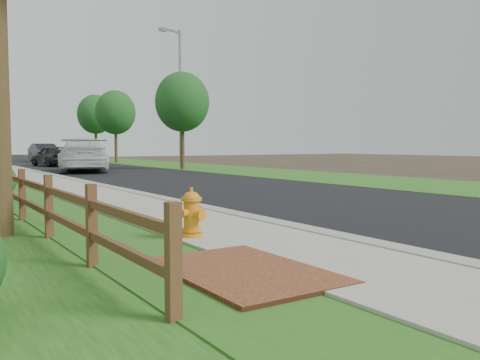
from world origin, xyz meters
TOP-DOWN VIEW (x-y plane):
  - ground at (0.00, 0.00)m, footprint 120.00×120.00m
  - road at (4.60, 35.00)m, footprint 8.00×90.00m
  - curb at (0.40, 35.00)m, footprint 0.40×90.00m
  - wet_gutter at (0.75, 35.00)m, footprint 0.50×90.00m
  - verge_far at (11.50, 35.00)m, footprint 6.00×90.00m
  - brick_patch at (-2.20, -1.00)m, footprint 1.60×2.40m
  - ranch_fence at (-3.60, 6.40)m, footprint 0.12×16.92m
  - fire_hydrant at (-1.70, 1.30)m, footprint 0.53×0.43m
  - white_suv at (2.94, 23.92)m, footprint 4.27×7.12m
  - dark_car_mid at (3.25, 32.71)m, footprint 2.54×4.79m
  - dark_car_far at (4.90, 43.26)m, footprint 2.12×5.20m
  - streetlight at (11.13, 27.88)m, footprint 2.17×1.11m
  - tree_near_right at (9.00, 23.05)m, footprint 3.43×3.43m
  - tree_mid_right at (9.46, 36.82)m, footprint 3.46×3.46m
  - tree_far_right at (10.12, 44.57)m, footprint 3.57×3.57m

SIDE VIEW (x-z plane):
  - ground at x=0.00m, z-range 0.00..0.00m
  - road at x=4.60m, z-range 0.00..0.02m
  - verge_far at x=11.50m, z-range 0.00..0.04m
  - wet_gutter at x=0.75m, z-range 0.02..0.02m
  - brick_patch at x=-2.20m, z-range 0.00..0.11m
  - curb at x=0.40m, z-range 0.00..0.12m
  - fire_hydrant at x=-1.70m, z-range 0.07..0.87m
  - ranch_fence at x=-3.60m, z-range 0.07..1.17m
  - dark_car_mid at x=3.25m, z-range 0.02..1.57m
  - dark_car_far at x=4.90m, z-range 0.02..1.70m
  - white_suv at x=2.94m, z-range 0.02..1.95m
  - tree_near_right at x=9.00m, z-range 1.19..7.37m
  - tree_mid_right at x=9.46m, z-range 1.22..7.49m
  - tree_far_right at x=10.12m, z-range 1.31..7.89m
  - streetlight at x=11.13m, z-range 0.66..10.60m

